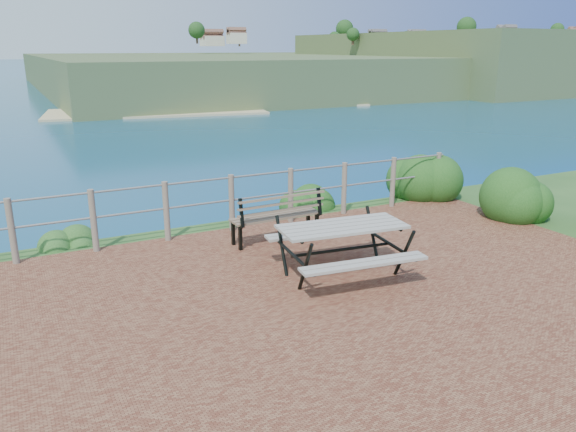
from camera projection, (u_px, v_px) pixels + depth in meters
ground at (331, 307)px, 7.01m from camera, size 10.00×7.00×0.12m
ocean at (4, 57)px, 177.64m from camera, size 1200.00×1200.00×0.00m
safety_railing at (232, 200)px, 9.70m from camera, size 9.40×0.10×1.00m
distant_bay at (426, 57)px, 255.42m from camera, size 290.00×232.36×24.00m
picnic_table at (342, 245)px, 7.80m from camera, size 1.82×1.51×0.74m
park_bench at (276, 209)px, 9.19m from camera, size 1.54×0.43×0.86m
shrub_right_front at (528, 219)px, 10.57m from camera, size 1.27×1.27×1.81m
shrub_right_edge at (425, 197)px, 12.14m from camera, size 1.16×1.16×1.66m
shrub_lip_west at (66, 244)px, 9.21m from camera, size 0.69×0.69×0.40m
shrub_lip_east at (307, 204)px, 11.55m from camera, size 0.86×0.86×0.64m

